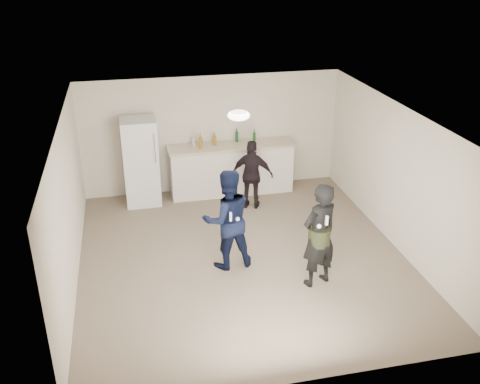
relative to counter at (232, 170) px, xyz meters
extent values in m
plane|color=#6B5B4C|center=(-0.35, -2.67, -0.53)|extent=(6.00, 6.00, 0.00)
plane|color=silver|center=(-0.35, -2.67, 1.98)|extent=(6.00, 6.00, 0.00)
plane|color=beige|center=(-0.35, 0.33, 0.72)|extent=(6.00, 0.00, 6.00)
plane|color=beige|center=(-0.35, -5.67, 0.72)|extent=(6.00, 0.00, 6.00)
plane|color=beige|center=(-3.10, -2.67, 0.72)|extent=(0.00, 6.00, 6.00)
plane|color=beige|center=(2.40, -2.67, 0.72)|extent=(0.00, 6.00, 6.00)
cube|color=silver|center=(0.00, 0.00, 0.00)|extent=(2.60, 0.56, 1.05)
cube|color=beige|center=(0.00, 0.00, 0.55)|extent=(2.68, 0.64, 0.04)
cube|color=silver|center=(-1.90, -0.07, 0.38)|extent=(0.70, 0.70, 1.80)
cylinder|color=silver|center=(-1.62, -0.44, 0.78)|extent=(0.02, 0.02, 0.60)
ellipsoid|color=white|center=(-0.35, -2.37, 1.93)|extent=(0.36, 0.36, 0.16)
cylinder|color=#B1B1B6|center=(-0.64, 0.05, 0.65)|extent=(0.08, 0.08, 0.17)
imported|color=#0E193E|center=(-0.65, -2.85, 0.34)|extent=(0.90, 0.74, 1.72)
imported|color=black|center=(0.63, -3.67, 0.34)|extent=(0.73, 0.61, 1.72)
cylinder|color=#2A3317|center=(0.63, -3.67, 0.32)|extent=(0.34, 0.34, 0.28)
imported|color=black|center=(0.26, -0.81, 0.19)|extent=(0.91, 0.63, 1.44)
cube|color=silver|center=(-0.65, -3.13, 0.53)|extent=(0.04, 0.04, 0.15)
sphere|color=silver|center=(-0.53, -3.10, 0.45)|extent=(0.07, 0.07, 0.07)
cube|color=silver|center=(0.63, -3.92, 0.72)|extent=(0.04, 0.04, 0.15)
sphere|color=white|center=(0.53, -3.89, 0.62)|extent=(0.07, 0.07, 0.07)
cylinder|color=#916A15|center=(-0.34, 0.08, 0.66)|extent=(0.08, 0.08, 0.20)
cylinder|color=#154B1A|center=(0.47, -0.09, 0.70)|extent=(0.06, 0.06, 0.27)
cylinder|color=#134422|center=(0.15, 0.18, 0.67)|extent=(0.07, 0.07, 0.22)
cylinder|color=#9D6D16|center=(-0.66, -0.06, 0.68)|extent=(0.07, 0.07, 0.24)
cylinder|color=#B9BDC4|center=(-0.78, 0.12, 0.66)|extent=(0.07, 0.07, 0.18)
camera|label=1|loc=(-2.09, -10.40, 4.38)|focal=40.00mm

